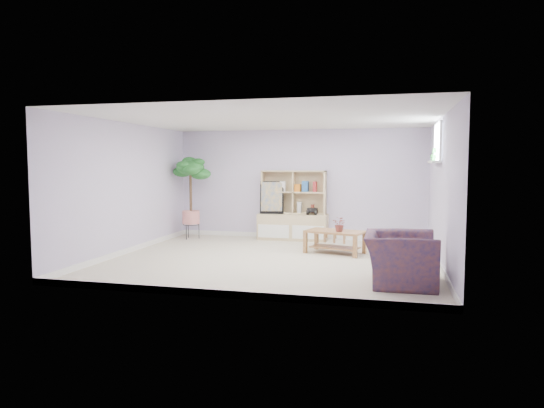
% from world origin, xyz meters
% --- Properties ---
extents(floor, '(5.50, 5.00, 0.01)m').
position_xyz_m(floor, '(0.00, 0.00, 0.00)').
color(floor, beige).
rests_on(floor, ground).
extents(ceiling, '(5.50, 5.00, 0.01)m').
position_xyz_m(ceiling, '(0.00, 0.00, 2.40)').
color(ceiling, white).
rests_on(ceiling, walls).
extents(walls, '(5.51, 5.01, 2.40)m').
position_xyz_m(walls, '(0.00, 0.00, 1.20)').
color(walls, silver).
rests_on(walls, floor).
extents(baseboard, '(5.50, 5.00, 0.10)m').
position_xyz_m(baseboard, '(0.00, 0.00, 0.05)').
color(baseboard, white).
rests_on(baseboard, floor).
extents(window, '(0.10, 0.98, 0.68)m').
position_xyz_m(window, '(2.73, 0.60, 2.00)').
color(window, white).
rests_on(window, walls).
extents(window_sill, '(0.14, 1.00, 0.04)m').
position_xyz_m(window_sill, '(2.67, 0.60, 1.68)').
color(window_sill, white).
rests_on(window_sill, walls).
extents(storage_unit, '(1.50, 0.51, 1.50)m').
position_xyz_m(storage_unit, '(-0.09, 2.24, 0.75)').
color(storage_unit, tan).
rests_on(storage_unit, floor).
extents(poster, '(0.53, 0.20, 0.71)m').
position_xyz_m(poster, '(-0.54, 2.19, 0.92)').
color(poster, yellow).
rests_on(poster, storage_unit).
extents(toy_truck, '(0.31, 0.21, 0.16)m').
position_xyz_m(toy_truck, '(0.35, 2.18, 0.65)').
color(toy_truck, black).
rests_on(toy_truck, storage_unit).
extents(coffee_table, '(1.15, 0.83, 0.42)m').
position_xyz_m(coffee_table, '(0.98, 0.84, 0.21)').
color(coffee_table, olive).
rests_on(coffee_table, floor).
extents(table_plant, '(0.32, 0.30, 0.28)m').
position_xyz_m(table_plant, '(1.08, 0.71, 0.56)').
color(table_plant, '#245623').
rests_on(table_plant, coffee_table).
extents(floor_tree, '(0.82, 0.82, 1.81)m').
position_xyz_m(floor_tree, '(-2.30, 1.87, 0.91)').
color(floor_tree, '#186B20').
rests_on(floor_tree, floor).
extents(armchair, '(0.95, 1.09, 0.80)m').
position_xyz_m(armchair, '(2.10, -1.26, 0.40)').
color(armchair, navy).
rests_on(armchair, floor).
extents(sill_plant, '(0.13, 0.11, 0.23)m').
position_xyz_m(sill_plant, '(2.67, 0.69, 1.81)').
color(sill_plant, '#186B20').
rests_on(sill_plant, window_sill).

